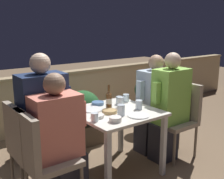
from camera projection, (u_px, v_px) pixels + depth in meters
ground_plane at (115, 171)px, 3.14m from camera, size 16.00×16.00×0.00m
parapet_wall at (49, 101)px, 4.36m from camera, size 9.00×0.18×0.87m
dining_table at (115, 120)px, 3.00m from camera, size 0.83×0.83×0.71m
planter_hedge at (62, 119)px, 3.60m from camera, size 1.14×0.47×0.74m
chair_left_near at (39, 153)px, 2.38m from camera, size 0.46×0.45×0.91m
person_coral_top at (61, 140)px, 2.48m from camera, size 0.50×0.26×1.21m
chair_left_far at (27, 143)px, 2.58m from camera, size 0.46×0.45×0.91m
person_navy_jumper at (47, 124)px, 2.67m from camera, size 0.50×0.26×1.35m
chair_right_near at (179, 112)px, 3.46m from camera, size 0.46×0.45×0.91m
person_green_blouse at (169, 107)px, 3.31m from camera, size 0.49×0.26×1.29m
chair_right_far at (164, 107)px, 3.69m from camera, size 0.46×0.45×0.91m
person_blue_shirt at (153, 104)px, 3.55m from camera, size 0.49×0.26×1.24m
beer_bottle at (109, 100)px, 3.01m from camera, size 0.07×0.07×0.27m
plate_0 at (92, 109)px, 3.01m from camera, size 0.24×0.24×0.01m
plate_1 at (139, 115)px, 2.81m from camera, size 0.23×0.23×0.01m
bowl_0 at (110, 111)px, 2.90m from camera, size 0.16×0.16×0.03m
bowl_1 at (115, 119)px, 2.64m from camera, size 0.12×0.12×0.05m
bowl_2 at (98, 103)px, 3.19m from camera, size 0.14×0.14×0.04m
bowl_3 at (97, 116)px, 2.76m from camera, size 0.13×0.13×0.03m
glass_cup_0 at (95, 117)px, 2.64m from camera, size 0.07×0.07×0.08m
glass_cup_1 at (126, 98)px, 3.32m from camera, size 0.07×0.07×0.09m
glass_cup_2 at (121, 110)px, 2.81m from camera, size 0.08×0.08×0.11m
glass_cup_3 at (119, 100)px, 3.22m from camera, size 0.08×0.08×0.09m
glass_cup_4 at (139, 105)px, 3.02m from camera, size 0.07×0.07×0.10m
glass_cup_5 at (121, 102)px, 3.10m from camera, size 0.07×0.07×0.11m
potted_plant at (146, 99)px, 4.30m from camera, size 0.35×0.35×0.79m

